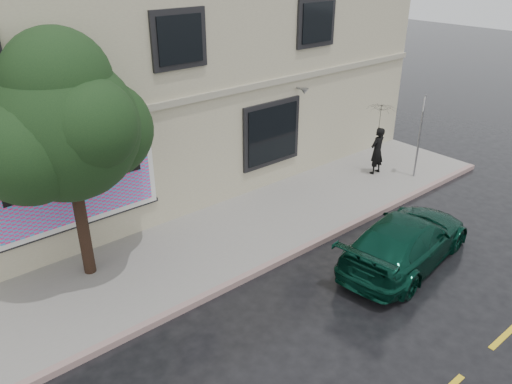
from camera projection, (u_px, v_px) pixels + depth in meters
ground at (309, 298)px, 11.52m from camera, size 90.00×90.00×0.00m
sidewalk at (225, 239)px, 13.72m from camera, size 20.00×3.50×0.15m
curb at (267, 267)px, 12.52m from camera, size 20.00×0.18×0.16m
building at (116, 78)px, 16.17m from camera, size 20.00×8.12×7.00m
billboard at (77, 186)px, 12.16m from camera, size 4.30×0.16×2.20m
car at (406, 240)px, 12.57m from camera, size 4.74×2.61×1.31m
pedestrian at (377, 151)px, 17.23m from camera, size 0.62×0.42×1.66m
umbrella at (381, 116)px, 16.68m from camera, size 1.32×1.32×0.80m
street_tree at (66, 129)px, 10.62m from camera, size 3.17×3.17×5.26m
sign_pole at (421, 129)px, 16.59m from camera, size 0.33×0.16×2.87m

